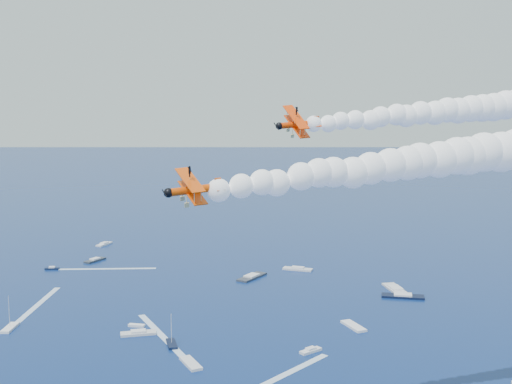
# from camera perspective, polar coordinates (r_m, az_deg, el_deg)

# --- Properties ---
(biplane_lead) EXTENTS (11.53, 12.71, 9.16)m
(biplane_lead) POSITION_cam_1_polar(r_m,az_deg,el_deg) (110.29, 3.80, 6.05)
(biplane_lead) COLOR #EA3A04
(biplane_trail) EXTENTS (10.34, 11.25, 7.08)m
(biplane_trail) POSITION_cam_1_polar(r_m,az_deg,el_deg) (75.13, -5.55, 0.20)
(biplane_trail) COLOR #E14504
(smoke_trail_lead) EXTENTS (69.13, 56.78, 12.03)m
(smoke_trail_lead) POSITION_cam_1_polar(r_m,az_deg,el_deg) (125.61, 18.12, 7.04)
(smoke_trail_lead) COLOR white
(smoke_trail_trail) EXTENTS (69.33, 61.43, 12.03)m
(smoke_trail_trail) POSITION_cam_1_polar(r_m,az_deg,el_deg) (89.17, 15.32, 2.78)
(smoke_trail_trail) COLOR white
(spectator_boats) EXTENTS (207.94, 187.12, 0.70)m
(spectator_boats) POSITION_cam_1_polar(r_m,az_deg,el_deg) (197.39, 0.11, -11.05)
(spectator_boats) COLOR white
(spectator_boats) RESTS_ON ground
(boat_wakes) EXTENTS (109.65, 111.55, 0.04)m
(boat_wakes) POSITION_cam_1_polar(r_m,az_deg,el_deg) (204.11, -10.84, -10.65)
(boat_wakes) COLOR white
(boat_wakes) RESTS_ON ground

